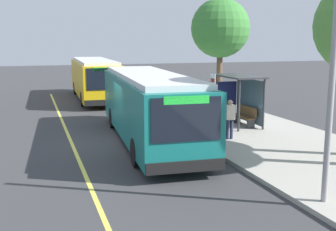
{
  "coord_description": "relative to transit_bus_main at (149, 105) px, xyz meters",
  "views": [
    {
      "loc": [
        17.29,
        -3.72,
        4.29
      ],
      "look_at": [
        3.12,
        0.96,
        1.62
      ],
      "focal_mm": 44.66,
      "sensor_mm": 36.0,
      "label": 1
    }
  ],
  "objects": [
    {
      "name": "ground_plane",
      "position": [
        -0.4,
        -1.01,
        -1.62
      ],
      "size": [
        120.0,
        120.0,
        0.0
      ],
      "primitive_type": "plane",
      "color": "#38383A"
    },
    {
      "name": "sidewalk_curb",
      "position": [
        -0.4,
        4.99,
        -1.54
      ],
      "size": [
        44.0,
        6.4,
        0.15
      ],
      "primitive_type": "cube",
      "color": "#A8A399",
      "rests_on": "ground_plane"
    },
    {
      "name": "lane_stripe_center",
      "position": [
        -0.4,
        -3.21,
        -1.61
      ],
      "size": [
        36.0,
        0.14,
        0.01
      ],
      "primitive_type": "cube",
      "color": "#E0D64C",
      "rests_on": "ground_plane"
    },
    {
      "name": "transit_bus_main",
      "position": [
        0.0,
        0.0,
        0.0
      ],
      "size": [
        11.21,
        3.31,
        2.95
      ],
      "color": "#146B66",
      "rests_on": "ground_plane"
    },
    {
      "name": "transit_bus_second",
      "position": [
        -14.17,
        -0.22,
        0.0
      ],
      "size": [
        11.34,
        2.96,
        2.95
      ],
      "color": "gold",
      "rests_on": "ground_plane"
    },
    {
      "name": "bus_shelter",
      "position": [
        -1.59,
        5.14,
        0.3
      ],
      "size": [
        2.9,
        1.6,
        2.48
      ],
      "color": "#333338",
      "rests_on": "sidewalk_curb"
    },
    {
      "name": "waiting_bench",
      "position": [
        -1.21,
        5.27,
        -0.98
      ],
      "size": [
        1.6,
        0.48,
        0.95
      ],
      "color": "brown",
      "rests_on": "sidewalk_curb"
    },
    {
      "name": "route_sign_post",
      "position": [
        0.74,
        2.63,
        0.34
      ],
      "size": [
        0.44,
        0.08,
        2.8
      ],
      "color": "#333338",
      "rests_on": "sidewalk_curb"
    },
    {
      "name": "pedestrian_commuter",
      "position": [
        1.17,
        3.23,
        -0.5
      ],
      "size": [
        0.24,
        0.4,
        1.69
      ],
      "color": "#282D47",
      "rests_on": "sidewalk_curb"
    },
    {
      "name": "street_tree_near_shelter",
      "position": [
        -6.92,
        6.52,
        3.42
      ],
      "size": [
        3.62,
        3.62,
        6.72
      ],
      "color": "brown",
      "rests_on": "sidewalk_curb"
    },
    {
      "name": "utility_pole",
      "position": [
        8.32,
        2.4,
        1.73
      ],
      "size": [
        0.16,
        0.16,
        6.4
      ],
      "primitive_type": "cylinder",
      "color": "gray",
      "rests_on": "sidewalk_curb"
    }
  ]
}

